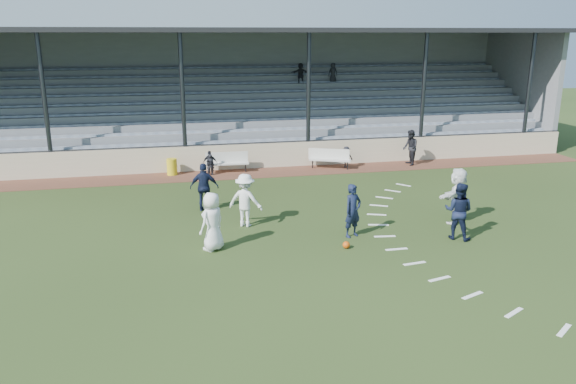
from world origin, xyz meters
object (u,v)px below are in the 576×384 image
Objects in this scene: official at (410,148)px; trash_bin at (172,167)px; bench_left at (227,160)px; player_navy_lead at (353,211)px; player_white_lead at (212,222)px; bench_right at (329,157)px; football at (346,245)px.

trash_bin is at bearing -87.40° from official.
bench_left is at bearing -0.62° from trash_bin.
player_navy_lead is at bearing -70.49° from bench_left.
player_white_lead reaches higher than bench_left.
bench_right is 8.83× the size of football.
bench_left is 2.65× the size of trash_bin.
official reaches higher than player_navy_lead.
bench_right is at bearing -2.16° from trash_bin.
football is at bearing -74.65° from bench_left.
football is at bearing 127.37° from player_white_lead.
official is (9.06, -0.42, 0.31)m from bench_left.
official reaches higher than bench_left.
bench_right is 9.50m from player_navy_lead.
player_navy_lead reaches higher than football.
player_navy_lead reaches higher than bench_left.
player_white_lead reaches higher than player_navy_lead.
bench_right is 2.62× the size of trash_bin.
trash_bin is 11.64m from official.
bench_right is at bearing -0.89° from bench_left.
bench_left is 10.01m from player_navy_lead.
player_navy_lead is (4.51, 0.21, -0.03)m from player_white_lead.
player_navy_lead is at bearing -59.86° from trash_bin.
official is at bearing 31.91° from player_navy_lead.
trash_bin reaches higher than football.
bench_right is 1.14× the size of player_navy_lead.
bench_right is 11.49m from player_white_lead.
bench_left is 1.01× the size of bench_right.
bench_right is at bearing 76.55° from football.
official is (4.12, -0.17, 0.31)m from bench_right.
bench_right is 7.51m from trash_bin.
bench_right reaches higher than trash_bin.
player_white_lead is (-6.45, -9.50, 0.32)m from bench_right.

